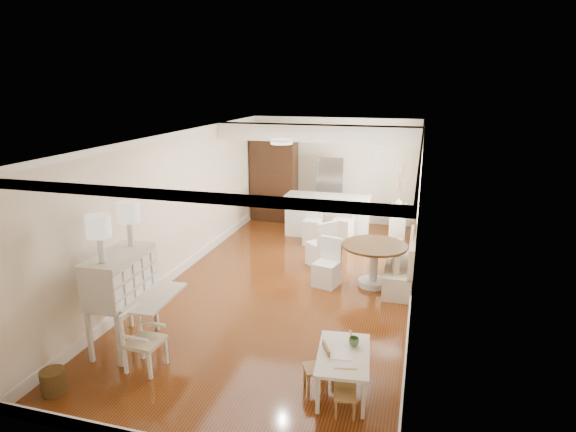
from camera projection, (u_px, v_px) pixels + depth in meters
The scene contains 20 objects.
room at pixel (296, 178), 8.88m from camera, with size 9.00×9.04×2.82m.
secretary_bureau at pixel (122, 300), 6.83m from camera, with size 1.11×1.13×1.42m, color silver.
gustavian_armchair at pixel (145, 340), 6.33m from camera, with size 0.48×0.48×0.83m, color white.
wicker_basket at pixel (53, 382), 5.91m from camera, with size 0.30×0.30×0.30m, color brown.
kids_table at pixel (343, 372), 5.91m from camera, with size 0.63×1.04×0.52m, color silver.
kids_chair_a at pixel (316, 367), 5.93m from camera, with size 0.29×0.29×0.60m, color #A47F4A.
kids_chair_b at pixel (342, 352), 6.33m from camera, with size 0.26×0.26×0.54m, color #A9794D.
kids_chair_c at pixel (345, 394), 5.48m from camera, with size 0.26×0.26×0.53m, color tan.
banquette at pixel (400, 261), 8.93m from camera, with size 0.52×1.60×0.98m, color silver.
dining_table at pixel (374, 265), 8.94m from camera, with size 1.19×1.19×0.81m, color #4D3219.
slip_chair_near at pixel (327, 263), 8.95m from camera, with size 0.43×0.45×0.90m, color white.
slip_chair_far at pixel (321, 243), 9.95m from camera, with size 0.46×0.48×0.97m, color white.
breakfast_counter at pixel (327, 216), 11.83m from camera, with size 2.05×0.65×1.03m, color white.
bar_stool_left at pixel (312, 225), 11.21m from camera, with size 0.38×0.38×0.96m, color white.
bar_stool_right at pixel (343, 224), 11.16m from camera, with size 0.41×0.41×1.01m, color silver.
pantry_cabinet at pixel (274, 179), 13.11m from camera, with size 1.20×0.60×2.30m, color #381E11.
fridge at pixel (343, 192), 12.65m from camera, with size 0.75×0.65×1.80m, color silver.
sideboard at pixel (398, 222), 11.74m from camera, with size 0.38×0.85×0.81m, color silver.
pencil_cup at pixel (354, 341), 6.00m from camera, with size 0.13×0.13×0.10m, color #558950.
branch_vase at pixel (398, 202), 11.64m from camera, with size 0.17×0.17×0.18m, color white.
Camera 1 is at (2.26, -8.13, 3.71)m, focal length 30.00 mm.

